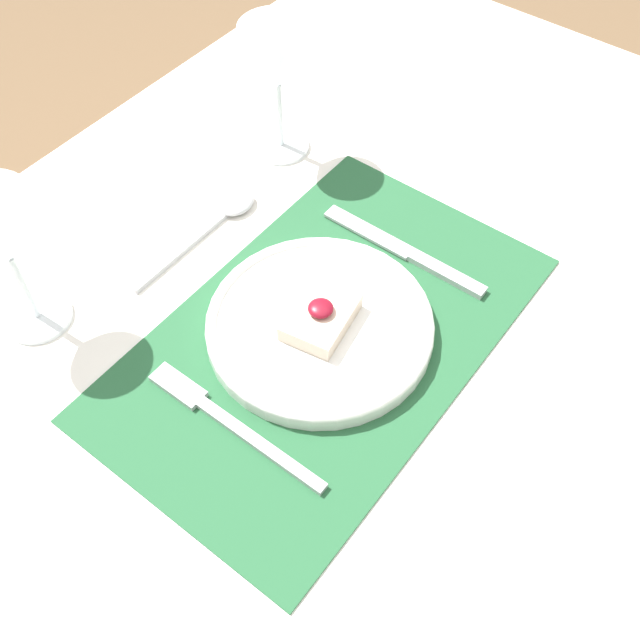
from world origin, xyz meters
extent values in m
plane|color=brown|center=(0.00, 0.00, 0.00)|extent=(8.00, 8.00, 0.00)
cube|color=white|center=(0.00, 0.00, 0.71)|extent=(1.40, 0.94, 0.03)
cylinder|color=white|center=(0.63, 0.40, 0.35)|extent=(0.06, 0.06, 0.69)
cube|color=#235633|center=(0.00, 0.00, 0.73)|extent=(0.50, 0.30, 0.00)
cylinder|color=white|center=(0.00, 0.01, 0.74)|extent=(0.24, 0.24, 0.02)
torus|color=white|center=(0.00, 0.01, 0.74)|extent=(0.24, 0.24, 0.01)
cube|color=beige|center=(0.00, 0.01, 0.75)|extent=(0.09, 0.07, 0.02)
ellipsoid|color=maroon|center=(0.00, 0.01, 0.77)|extent=(0.03, 0.03, 0.01)
cube|color=#B2B2B7|center=(-0.14, -0.03, 0.73)|extent=(0.01, 0.16, 0.01)
cube|color=#B2B2B7|center=(-0.14, 0.08, 0.73)|extent=(0.02, 0.06, 0.01)
cube|color=#B2B2B7|center=(0.15, -0.06, 0.73)|extent=(0.02, 0.10, 0.01)
cube|color=#B2B2B7|center=(0.15, 0.05, 0.73)|extent=(0.02, 0.12, 0.00)
cube|color=#B2B2B7|center=(-0.01, 0.21, 0.73)|extent=(0.15, 0.01, 0.01)
ellipsoid|color=#B2B2B7|center=(0.09, 0.21, 0.73)|extent=(0.05, 0.04, 0.01)
cylinder|color=white|center=(0.21, 0.23, 0.73)|extent=(0.07, 0.07, 0.01)
cylinder|color=white|center=(0.21, 0.23, 0.78)|extent=(0.01, 0.01, 0.09)
cone|color=white|center=(0.21, 0.23, 0.86)|extent=(0.09, 0.09, 0.08)
cylinder|color=white|center=(-0.17, 0.26, 0.73)|extent=(0.07, 0.07, 0.01)
cylinder|color=white|center=(-0.17, 0.26, 0.78)|extent=(0.01, 0.01, 0.09)
camera|label=1|loc=(-0.38, -0.28, 1.38)|focal=42.00mm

